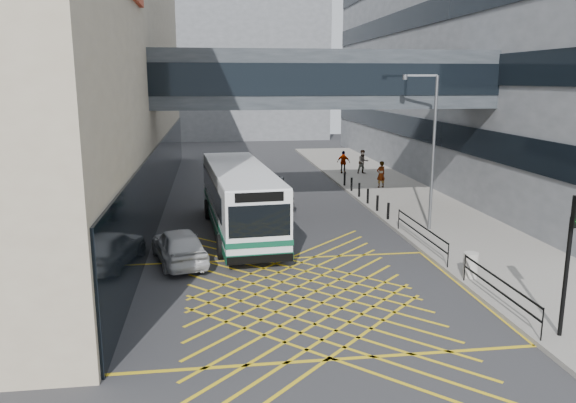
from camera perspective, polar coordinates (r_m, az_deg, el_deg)
name	(u,v)px	position (r m, az deg, el deg)	size (l,w,h in m)	color
ground	(304,298)	(19.94, 1.59, -9.76)	(120.00, 120.00, 0.00)	#333335
building_right	(556,47)	(50.22, 25.57, 13.96)	(24.09, 44.00, 20.00)	slate
building_far	(217,69)	(78.26, -7.24, 13.24)	(28.00, 16.00, 18.00)	slate
skybridge	(323,80)	(30.84, 3.58, 12.26)	(20.00, 4.10, 3.00)	#33383D
pavement	(406,200)	(36.12, 11.85, 0.16)	(6.00, 54.00, 0.16)	gray
box_junction	(304,298)	(19.94, 1.59, -9.74)	(12.00, 9.00, 0.01)	gold
bus	(240,198)	(27.77, -4.93, 0.37)	(3.66, 12.03, 3.32)	white
car_white	(179,245)	(23.77, -11.02, -4.38)	(1.97, 4.81, 1.53)	silver
car_dark	(265,197)	(33.16, -2.38, 0.43)	(1.74, 4.44, 1.39)	black
car_silver	(268,180)	(39.34, -2.08, 2.22)	(1.74, 4.12, 1.28)	gray
traffic_light	(572,246)	(17.67, 26.86, -4.09)	(0.30, 0.49, 4.21)	black
street_lamp	(430,143)	(28.29, 14.24, 5.78)	(1.67, 0.82, 7.57)	slate
litter_bin	(471,265)	(22.40, 18.06, -6.15)	(0.55, 0.55, 0.95)	#ADA89E
kerb_railings	(451,252)	(23.00, 16.21, -4.91)	(0.05, 12.54, 1.00)	black
bollards	(363,193)	(35.19, 7.67, 0.88)	(0.14, 10.14, 0.90)	black
pedestrian_a	(381,174)	(39.46, 9.42, 2.74)	(0.73, 0.52, 1.84)	gray
pedestrian_b	(363,162)	(45.15, 7.62, 4.01)	(0.92, 0.54, 1.89)	gray
pedestrian_c	(343,162)	(45.13, 5.66, 3.99)	(1.06, 0.51, 1.79)	gray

